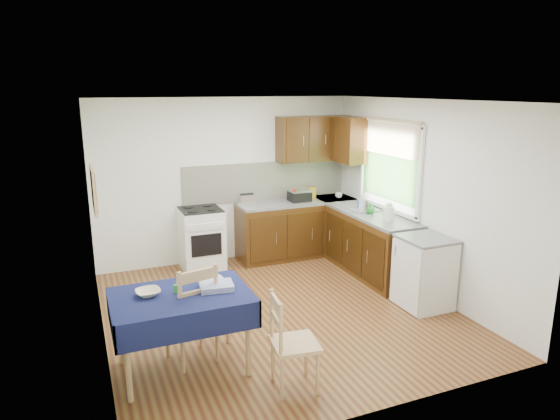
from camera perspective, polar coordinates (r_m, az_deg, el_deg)
name	(u,v)px	position (r m, az deg, el deg)	size (l,w,h in m)	color
floor	(279,311)	(6.18, -0.14, -11.42)	(4.20, 4.20, 0.00)	#552716
ceiling	(279,100)	(5.59, -0.16, 12.42)	(4.00, 4.20, 0.02)	white
wall_back	(227,180)	(7.70, -6.10, 3.39)	(4.00, 0.02, 2.50)	white
wall_front	(381,271)	(3.98, 11.48, -6.89)	(4.00, 0.02, 2.50)	white
wall_left	(95,229)	(5.36, -20.37, -2.09)	(0.02, 4.20, 2.50)	silver
wall_right	(420,197)	(6.76, 15.75, 1.46)	(0.02, 4.20, 2.50)	white
base_cabinets	(330,236)	(7.64, 5.72, -3.03)	(1.90, 2.30, 0.86)	black
worktop_back	(297,202)	(7.86, 1.96, 0.92)	(1.90, 0.60, 0.04)	slate
worktop_right	(372,215)	(7.18, 10.50, -0.56)	(0.60, 1.70, 0.04)	slate
worktop_corner	(333,199)	(8.14, 6.13, 1.31)	(0.60, 0.60, 0.04)	slate
splashback	(267,181)	(7.90, -1.53, 3.36)	(2.70, 0.02, 0.60)	white
upper_cabinets	(325,139)	(7.91, 5.19, 8.08)	(1.20, 0.85, 0.70)	black
stove	(201,239)	(7.48, -8.96, -3.25)	(0.60, 0.61, 0.92)	white
window	(389,159)	(7.22, 12.37, 5.68)	(0.04, 1.48, 1.26)	#2C5723
fridge	(424,272)	(6.39, 16.17, -6.85)	(0.58, 0.60, 0.89)	white
corkboard	(94,190)	(5.57, -20.51, 2.19)	(0.04, 0.62, 0.47)	tan
dining_table	(181,305)	(4.82, -11.21, -10.58)	(1.28, 0.86, 0.77)	#0E1938
chair_far	(193,311)	(4.99, -9.93, -11.26)	(0.54, 0.54, 1.02)	tan
chair_near	(290,339)	(4.55, 1.14, -14.57)	(0.45, 0.45, 0.90)	tan
toaster	(247,200)	(7.54, -3.81, 1.17)	(0.24, 0.15, 0.19)	silver
sandwich_press	(299,195)	(7.82, 2.24, 1.69)	(0.32, 0.27, 0.18)	black
sauce_bottle	(294,195)	(7.75, 1.63, 1.70)	(0.05, 0.05, 0.21)	red
yellow_packet	(312,192)	(8.08, 3.62, 2.03)	(0.13, 0.09, 0.17)	gold
dish_rack	(365,209)	(7.33, 9.66, 0.11)	(0.38, 0.29, 0.18)	gray
kettle	(389,213)	(6.82, 12.32, -0.28)	(0.15, 0.15, 0.25)	white
cup	(339,195)	(8.10, 6.73, 1.69)	(0.11, 0.11, 0.09)	white
soap_bottle_a	(363,201)	(7.25, 9.43, 0.98)	(0.11, 0.11, 0.29)	white
soap_bottle_b	(361,203)	(7.37, 9.29, 0.80)	(0.09, 0.09, 0.19)	blue
soap_bottle_c	(370,208)	(7.15, 10.30, 0.19)	(0.12, 0.12, 0.16)	#227D25
plate_bowl	(148,293)	(4.81, -14.85, -9.12)	(0.22, 0.22, 0.05)	#F0E8C4
book	(208,282)	(5.00, -8.28, -8.14)	(0.17, 0.23, 0.02)	white
spice_jar	(176,289)	(4.81, -11.84, -8.82)	(0.04, 0.04, 0.08)	#268C2D
tea_towel	(216,286)	(4.83, -7.28, -8.64)	(0.31, 0.24, 0.06)	#293D98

